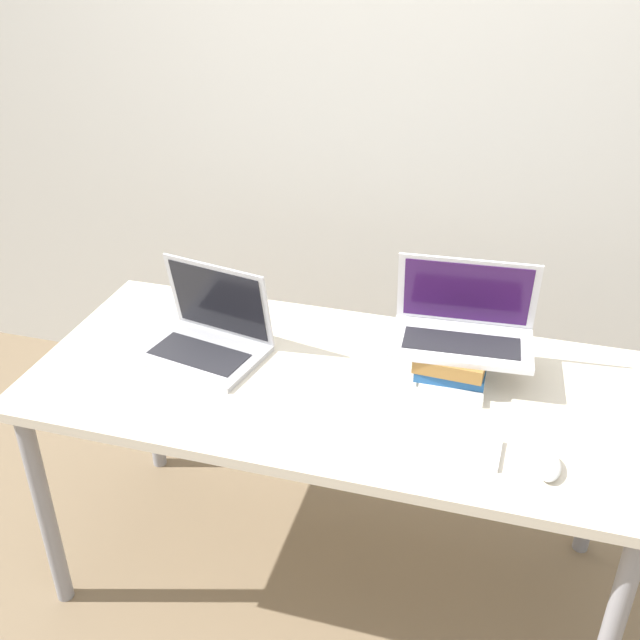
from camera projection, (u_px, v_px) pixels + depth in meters
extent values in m
cube|color=silver|center=(412.00, 72.00, 2.56)|extent=(8.00, 0.05, 2.70)
cube|color=beige|center=(334.00, 384.00, 2.03)|extent=(1.65, 0.76, 0.03)
cylinder|color=gray|center=(45.00, 510.00, 2.13)|extent=(0.05, 0.05, 0.71)
cylinder|color=gray|center=(610.00, 639.00, 1.77)|extent=(0.05, 0.05, 0.71)
cylinder|color=gray|center=(150.00, 386.00, 2.67)|extent=(0.05, 0.05, 0.71)
cylinder|color=gray|center=(600.00, 465.00, 2.30)|extent=(0.05, 0.05, 0.71)
cube|color=#B2B2B7|center=(202.00, 354.00, 2.12)|extent=(0.37, 0.30, 0.02)
cube|color=#232328|center=(199.00, 354.00, 2.11)|extent=(0.29, 0.18, 0.00)
cube|color=#B2B2B7|center=(219.00, 300.00, 2.14)|extent=(0.34, 0.11, 0.24)
cube|color=black|center=(218.00, 301.00, 2.13)|extent=(0.30, 0.10, 0.21)
cube|color=white|center=(453.00, 373.00, 2.03)|extent=(0.18, 0.28, 0.02)
cube|color=#235693|center=(453.00, 362.00, 2.04)|extent=(0.19, 0.21, 0.03)
cube|color=olive|center=(454.00, 351.00, 2.02)|extent=(0.20, 0.23, 0.04)
cube|color=silver|center=(461.00, 343.00, 2.00)|extent=(0.39, 0.24, 0.02)
cube|color=#232328|center=(461.00, 343.00, 1.99)|extent=(0.31, 0.13, 0.00)
cube|color=silver|center=(467.00, 291.00, 2.02)|extent=(0.38, 0.07, 0.21)
cube|color=#381451|center=(467.00, 293.00, 2.02)|extent=(0.34, 0.06, 0.18)
cube|color=silver|center=(435.00, 443.00, 1.78)|extent=(0.31, 0.12, 0.01)
cube|color=silver|center=(436.00, 440.00, 1.78)|extent=(0.28, 0.10, 0.00)
ellipsoid|color=white|center=(548.00, 466.00, 1.70)|extent=(0.06, 0.11, 0.03)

